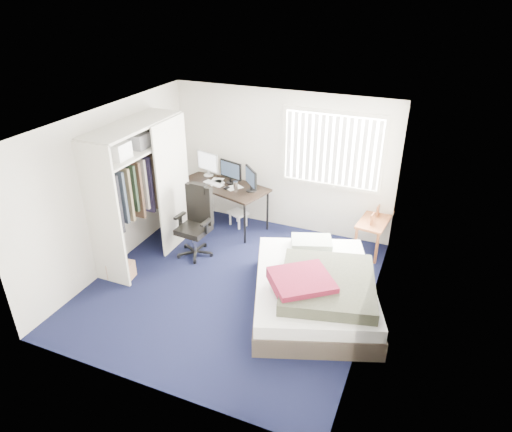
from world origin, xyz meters
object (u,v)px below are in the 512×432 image
at_px(desk, 225,183).
at_px(bed, 315,289).
at_px(nightstand, 375,222).
at_px(office_chair, 196,228).

relative_size(desk, bed, 0.69).
relative_size(desk, nightstand, 1.96).
height_order(nightstand, bed, nightstand).
relative_size(desk, office_chair, 1.47).
xyz_separation_m(desk, bed, (2.22, -1.74, -0.53)).
distance_m(desk, bed, 2.87).
bearing_deg(nightstand, desk, -177.96).
distance_m(desk, office_chair, 1.17).
xyz_separation_m(desk, nightstand, (2.69, 0.10, -0.30)).
distance_m(office_chair, nightstand, 2.95).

